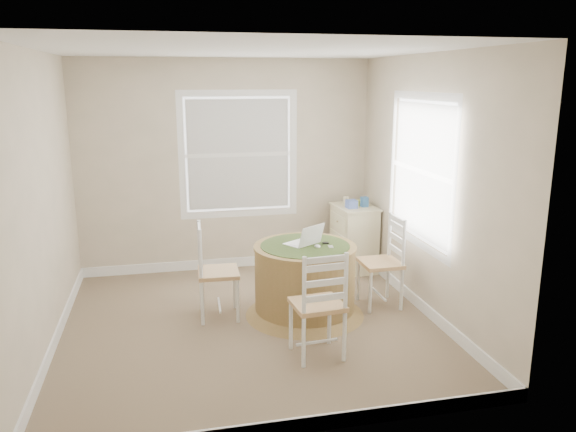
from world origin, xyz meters
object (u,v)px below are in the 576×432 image
object	(u,v)px
chair_right	(380,263)
chair_near	(317,304)
round_table	(305,277)
chair_left	(218,272)
laptop	(304,241)
corner_chest	(354,238)

from	to	relation	value
chair_right	chair_near	bearing A→B (deg)	-45.76
round_table	chair_right	xyz separation A→B (m)	(0.83, 0.06, 0.07)
round_table	chair_right	bearing A→B (deg)	11.29
chair_right	chair_left	bearing A→B (deg)	-93.11
laptop	corner_chest	bearing A→B (deg)	-161.29
chair_left	laptop	bearing A→B (deg)	-93.85
chair_right	laptop	world-z (taller)	laptop
chair_near	chair_right	bearing A→B (deg)	-140.28
chair_near	laptop	size ratio (longest dim) A/B	2.25
round_table	chair_left	xyz separation A→B (m)	(-0.86, 0.14, 0.07)
chair_left	round_table	bearing A→B (deg)	-96.76
round_table	chair_near	size ratio (longest dim) A/B	1.27
chair_right	laptop	bearing A→B (deg)	-89.16
chair_right	corner_chest	world-z (taller)	chair_right
chair_right	laptop	size ratio (longest dim) A/B	2.25
round_table	laptop	distance (m)	0.37
chair_near	corner_chest	xyz separation A→B (m)	(1.06, 2.11, -0.06)
round_table	corner_chest	xyz separation A→B (m)	(0.95, 1.24, 0.01)
laptop	chair_near	bearing A→B (deg)	50.32
chair_left	laptop	distance (m)	0.91
chair_left	chair_right	xyz separation A→B (m)	(1.69, -0.08, 0.00)
chair_right	corner_chest	size ratio (longest dim) A/B	1.15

